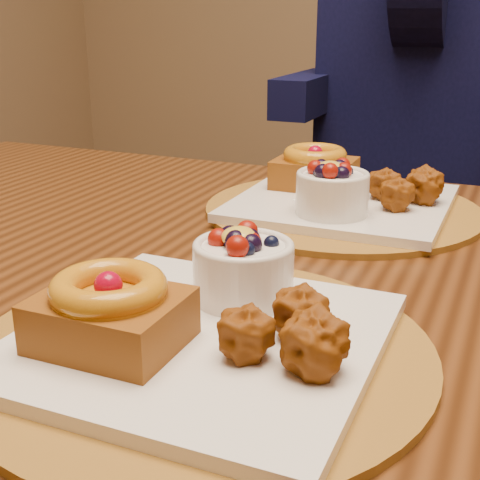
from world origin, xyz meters
name	(u,v)px	position (x,y,z in m)	size (l,w,h in m)	color
dining_table	(288,328)	(-0.05, -0.11, 0.68)	(1.60, 0.90, 0.76)	#341909
place_setting_near	(201,323)	(-0.05, -0.33, 0.78)	(0.38, 0.38, 0.09)	brown
place_setting_far	(340,195)	(-0.05, 0.10, 0.78)	(0.38, 0.38, 0.09)	brown
chair_far	(450,256)	(0.04, 0.85, 0.45)	(0.43, 0.43, 0.81)	black
diner	(427,31)	(-0.06, 0.85, 0.98)	(0.56, 0.53, 0.91)	black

